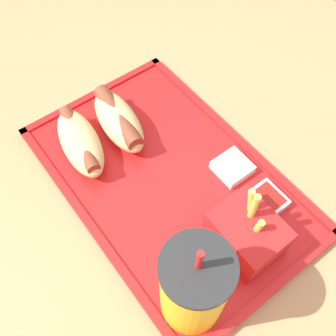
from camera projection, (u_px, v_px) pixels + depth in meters
ground_plane at (172, 316)px, 1.19m from camera, size 8.00×8.00×0.00m
dining_table at (174, 282)px, 0.88m from camera, size 1.37×1.16×0.72m
food_tray at (168, 180)px, 0.60m from camera, size 0.44×0.28×0.01m
soda_cup at (194, 287)px, 0.44m from camera, size 0.08×0.08×0.18m
hot_dog_far at (80, 142)px, 0.60m from camera, size 0.15×0.08×0.05m
hot_dog_near at (118, 120)px, 0.62m from camera, size 0.14×0.07×0.05m
fries_carton at (247, 233)px, 0.52m from camera, size 0.09×0.07×0.11m
sauce_cup_mayo at (231, 165)px, 0.60m from camera, size 0.05×0.05×0.02m
sauce_cup_ketchup at (266, 201)px, 0.57m from camera, size 0.05×0.05×0.02m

